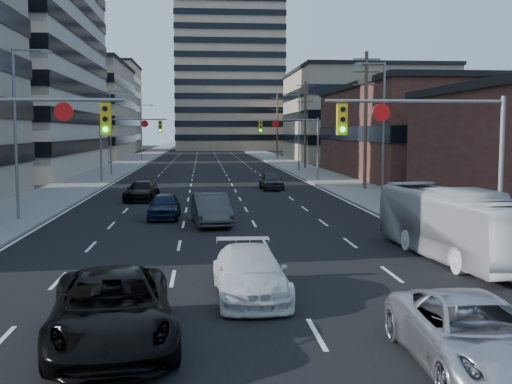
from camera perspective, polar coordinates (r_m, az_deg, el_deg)
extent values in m
plane|color=black|center=(15.19, -1.46, -12.76)|extent=(400.00, 400.00, 0.00)
cube|color=black|center=(144.48, -4.51, 3.55)|extent=(18.00, 300.00, 0.02)
cube|color=slate|center=(144.87, -9.08, 3.53)|extent=(5.00, 300.00, 0.15)
cube|color=slate|center=(145.00, 0.04, 3.60)|extent=(5.00, 300.00, 0.15)
cube|color=gray|center=(116.77, -16.40, 6.82)|extent=(20.00, 30.00, 16.00)
cube|color=#472119|center=(69.03, 16.31, 5.02)|extent=(20.00, 30.00, 9.00)
cube|color=gray|center=(105.64, 9.38, 6.60)|extent=(22.00, 28.00, 14.00)
cube|color=gray|center=(166.32, -2.50, 13.83)|extent=(26.00, 26.00, 58.00)
cube|color=#ADA089|center=(156.86, -14.93, 7.18)|extent=(24.00, 24.00, 20.00)
cube|color=gray|center=(148.10, 8.01, 5.88)|extent=(22.00, 22.00, 12.00)
cylinder|color=slate|center=(23.19, -19.78, 7.74)|extent=(6.50, 0.12, 0.12)
cube|color=gold|center=(22.64, -13.20, 6.33)|extent=(0.35, 0.28, 1.10)
cylinder|color=black|center=(22.49, -13.28, 7.23)|extent=(0.18, 0.06, 0.18)
cylinder|color=black|center=(22.48, -13.26, 6.34)|extent=(0.18, 0.06, 0.18)
cylinder|color=#0CE526|center=(22.48, -13.24, 5.44)|extent=(0.18, 0.06, 0.18)
cylinder|color=white|center=(22.86, -16.72, 6.86)|extent=(0.64, 0.06, 0.64)
cylinder|color=slate|center=(24.95, 20.93, 1.08)|extent=(0.18, 0.18, 6.00)
cylinder|color=slate|center=(23.68, 13.99, 7.84)|extent=(6.50, 0.12, 0.12)
cube|color=gold|center=(22.95, 7.64, 6.41)|extent=(0.35, 0.28, 1.10)
cylinder|color=black|center=(22.80, 7.74, 7.30)|extent=(0.18, 0.06, 0.18)
cylinder|color=black|center=(22.79, 7.73, 6.42)|extent=(0.18, 0.06, 0.18)
cylinder|color=#0CE526|center=(22.79, 7.72, 5.54)|extent=(0.18, 0.06, 0.18)
cylinder|color=white|center=(23.26, 11.06, 6.96)|extent=(0.64, 0.06, 0.64)
cylinder|color=slate|center=(60.13, -13.63, 3.63)|extent=(0.18, 0.18, 6.00)
cylinder|color=slate|center=(59.73, -10.83, 6.36)|extent=(6.00, 0.12, 0.12)
cube|color=gold|center=(59.52, -8.51, 5.78)|extent=(0.35, 0.28, 1.10)
cylinder|color=black|center=(59.37, -8.52, 6.11)|extent=(0.18, 0.06, 0.18)
cylinder|color=black|center=(59.36, -8.52, 5.78)|extent=(0.18, 0.06, 0.18)
cylinder|color=#0CE526|center=(59.36, -8.51, 5.44)|extent=(0.18, 0.06, 0.18)
cylinder|color=white|center=(59.60, -9.86, 6.00)|extent=(0.64, 0.06, 0.64)
cylinder|color=slate|center=(60.41, 5.51, 3.77)|extent=(0.18, 0.18, 6.00)
cylinder|color=slate|center=(59.93, 2.69, 6.45)|extent=(6.00, 0.12, 0.12)
cube|color=gold|center=(59.65, 0.39, 5.83)|extent=(0.35, 0.28, 1.10)
cylinder|color=black|center=(59.50, 0.41, 6.17)|extent=(0.18, 0.06, 0.18)
cylinder|color=black|center=(59.49, 0.41, 5.84)|extent=(0.18, 0.06, 0.18)
cylinder|color=#0CE526|center=(59.49, 0.41, 5.50)|extent=(0.18, 0.06, 0.18)
cylinder|color=white|center=(59.77, 1.74, 6.07)|extent=(0.64, 0.06, 0.64)
cylinder|color=#4C3D2D|center=(52.07, 9.72, 6.20)|extent=(0.28, 0.28, 11.00)
cube|color=#4C3D2D|center=(52.37, 9.81, 11.57)|extent=(2.20, 0.10, 0.10)
cube|color=#4C3D2D|center=(52.27, 9.79, 10.48)|extent=(2.20, 0.10, 0.10)
cube|color=#4C3D2D|center=(52.19, 9.77, 9.38)|extent=(2.20, 0.10, 0.10)
cylinder|color=#4C3D2D|center=(81.46, 4.39, 5.96)|extent=(0.28, 0.28, 11.00)
cube|color=#4C3D2D|center=(81.65, 4.42, 9.40)|extent=(2.20, 0.10, 0.10)
cube|color=#4C3D2D|center=(81.59, 4.42, 8.70)|extent=(2.20, 0.10, 0.10)
cube|color=#4C3D2D|center=(81.54, 4.41, 8.00)|extent=(2.20, 0.10, 0.10)
cylinder|color=#4C3D2D|center=(111.17, 1.91, 5.83)|extent=(0.28, 0.28, 11.00)
cube|color=#4C3D2D|center=(111.31, 1.91, 8.35)|extent=(2.20, 0.10, 0.10)
cube|color=#4C3D2D|center=(111.27, 1.91, 7.84)|extent=(2.20, 0.10, 0.10)
cube|color=#4C3D2D|center=(111.23, 1.91, 7.33)|extent=(2.20, 0.10, 0.10)
cylinder|color=slate|center=(35.73, -20.60, 4.71)|extent=(0.16, 0.16, 9.00)
cylinder|color=slate|center=(35.74, -19.42, 11.82)|extent=(1.80, 0.10, 0.10)
cube|color=slate|center=(35.55, -18.14, 11.76)|extent=(0.50, 0.22, 0.14)
cylinder|color=slate|center=(70.07, -12.82, 5.11)|extent=(0.16, 0.16, 9.00)
cylinder|color=slate|center=(70.08, -12.16, 8.72)|extent=(1.80, 0.10, 0.10)
cube|color=slate|center=(69.98, -11.50, 8.68)|extent=(0.50, 0.22, 0.14)
cylinder|color=slate|center=(104.85, -10.17, 5.23)|extent=(0.16, 0.16, 9.00)
cylinder|color=slate|center=(104.85, -9.72, 7.64)|extent=(1.80, 0.10, 0.10)
cube|color=slate|center=(104.79, -9.28, 7.60)|extent=(0.50, 0.22, 0.14)
cylinder|color=slate|center=(41.00, 11.26, 5.00)|extent=(0.16, 0.16, 9.00)
cylinder|color=slate|center=(40.97, 10.14, 11.18)|extent=(1.80, 0.10, 0.10)
cube|color=slate|center=(40.77, 9.03, 11.12)|extent=(0.50, 0.22, 0.14)
cylinder|color=slate|center=(75.26, 3.84, 5.25)|extent=(0.16, 0.16, 9.00)
cylinder|color=slate|center=(75.25, 3.18, 8.60)|extent=(1.80, 0.10, 0.10)
cube|color=slate|center=(75.14, 2.57, 8.55)|extent=(0.50, 0.22, 0.14)
imported|color=black|center=(14.77, -12.68, -10.15)|extent=(3.38, 6.09, 1.61)
imported|color=silver|center=(18.39, -0.53, -7.22)|extent=(2.11, 4.94, 1.42)
imported|color=#B3B3B8|center=(13.68, 18.84, -11.91)|extent=(2.54, 5.31, 1.46)
imported|color=silver|center=(24.85, 17.06, -2.69)|extent=(2.92, 9.68, 2.66)
imported|color=black|center=(35.07, -8.15, -1.24)|extent=(1.72, 4.10, 1.39)
imported|color=#353537|center=(32.49, -4.03, -1.55)|extent=(2.16, 4.98, 1.59)
imported|color=black|center=(44.44, -10.13, 0.10)|extent=(2.40, 4.79, 1.34)
imported|color=#2C2C2E|center=(51.91, 1.36, 0.99)|extent=(1.86, 4.27, 1.43)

